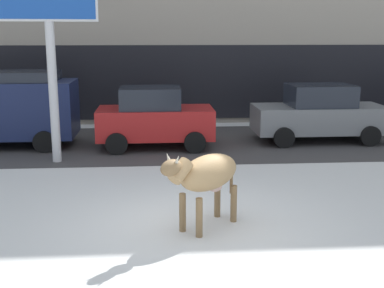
{
  "coord_description": "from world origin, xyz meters",
  "views": [
    {
      "loc": [
        -0.63,
        -8.64,
        3.45
      ],
      "look_at": [
        0.16,
        1.98,
        1.1
      ],
      "focal_mm": 47.13,
      "sensor_mm": 36.0,
      "label": 1
    }
  ],
  "objects_px": {
    "car_red_hatchback": "(154,118)",
    "car_grey_sedan": "(319,113)",
    "cow_tan": "(206,175)",
    "car_navy_van": "(0,107)"
  },
  "relations": [
    {
      "from": "car_grey_sedan",
      "to": "car_navy_van",
      "type": "bearing_deg",
      "value": -179.82
    },
    {
      "from": "car_red_hatchback",
      "to": "car_grey_sedan",
      "type": "relative_size",
      "value": 0.83
    },
    {
      "from": "cow_tan",
      "to": "car_grey_sedan",
      "type": "bearing_deg",
      "value": 58.51
    },
    {
      "from": "car_red_hatchback",
      "to": "car_grey_sedan",
      "type": "distance_m",
      "value": 5.34
    },
    {
      "from": "car_navy_van",
      "to": "car_grey_sedan",
      "type": "distance_m",
      "value": 10.04
    },
    {
      "from": "car_navy_van",
      "to": "car_red_hatchback",
      "type": "relative_size",
      "value": 1.31
    },
    {
      "from": "car_grey_sedan",
      "to": "car_red_hatchback",
      "type": "bearing_deg",
      "value": -174.07
    },
    {
      "from": "car_navy_van",
      "to": "car_red_hatchback",
      "type": "xyz_separation_m",
      "value": [
        4.72,
        -0.52,
        -0.32
      ]
    },
    {
      "from": "car_navy_van",
      "to": "car_grey_sedan",
      "type": "bearing_deg",
      "value": 0.18
    },
    {
      "from": "cow_tan",
      "to": "car_grey_sedan",
      "type": "relative_size",
      "value": 0.39
    }
  ]
}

